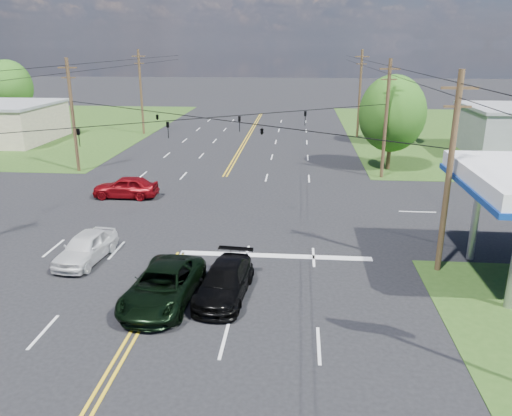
# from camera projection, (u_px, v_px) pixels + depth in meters

# --- Properties ---
(ground) EXTENTS (280.00, 280.00, 0.00)m
(ground) POSITION_uv_depth(u_px,v_px,m) (208.00, 206.00, 33.98)
(ground) COLOR black
(ground) RESTS_ON ground
(stop_bar) EXTENTS (10.00, 0.50, 0.02)m
(stop_bar) POSITION_uv_depth(u_px,v_px,m) (275.00, 256.00, 26.00)
(stop_bar) COLOR silver
(stop_bar) RESTS_ON ground
(pole_se) EXTENTS (1.60, 0.28, 9.50)m
(pole_se) POSITION_uv_depth(u_px,v_px,m) (449.00, 172.00, 22.87)
(pole_se) COLOR #44351C
(pole_se) RESTS_ON ground
(pole_nw) EXTENTS (1.60, 0.28, 9.50)m
(pole_nw) POSITION_uv_depth(u_px,v_px,m) (73.00, 114.00, 42.03)
(pole_nw) COLOR #44351C
(pole_nw) RESTS_ON ground
(pole_ne) EXTENTS (1.60, 0.28, 9.50)m
(pole_ne) POSITION_uv_depth(u_px,v_px,m) (386.00, 118.00, 39.91)
(pole_ne) COLOR #44351C
(pole_ne) RESTS_ON ground
(pole_left_far) EXTENTS (1.60, 0.28, 10.00)m
(pole_left_far) POSITION_uv_depth(u_px,v_px,m) (141.00, 91.00, 59.93)
(pole_left_far) COLOR #44351C
(pole_left_far) RESTS_ON ground
(pole_right_far) EXTENTS (1.60, 0.28, 10.00)m
(pole_right_far) POSITION_uv_depth(u_px,v_px,m) (360.00, 93.00, 57.81)
(pole_right_far) COLOR #44351C
(pole_right_far) RESTS_ON ground
(span_wire_signals) EXTENTS (26.00, 18.00, 1.13)m
(span_wire_signals) POSITION_uv_depth(u_px,v_px,m) (205.00, 118.00, 32.11)
(span_wire_signals) COLOR black
(span_wire_signals) RESTS_ON ground
(power_lines) EXTENTS (26.04, 100.00, 0.64)m
(power_lines) POSITION_uv_depth(u_px,v_px,m) (197.00, 78.00, 29.40)
(power_lines) COLOR black
(power_lines) RESTS_ON ground
(tree_right_a) EXTENTS (5.70, 5.70, 8.18)m
(tree_right_a) POSITION_uv_depth(u_px,v_px,m) (392.00, 114.00, 42.68)
(tree_right_a) COLOR #44351C
(tree_right_a) RESTS_ON ground
(tree_right_b) EXTENTS (4.94, 4.94, 7.09)m
(tree_right_b) POSITION_uv_depth(u_px,v_px,m) (396.00, 105.00, 54.04)
(tree_right_b) COLOR #44351C
(tree_right_b) RESTS_ON ground
(tree_far_l) EXTENTS (6.08, 6.08, 8.72)m
(tree_far_l) POSITION_uv_depth(u_px,v_px,m) (9.00, 87.00, 65.26)
(tree_far_l) COLOR #44351C
(tree_far_l) RESTS_ON ground
(pickup_dkgreen) EXTENTS (2.96, 5.73, 1.54)m
(pickup_dkgreen) POSITION_uv_depth(u_px,v_px,m) (163.00, 286.00, 21.12)
(pickup_dkgreen) COLOR black
(pickup_dkgreen) RESTS_ON ground
(suv_black) EXTENTS (2.41, 5.05, 1.42)m
(suv_black) POSITION_uv_depth(u_px,v_px,m) (225.00, 282.00, 21.62)
(suv_black) COLOR black
(suv_black) RESTS_ON ground
(pickup_white) EXTENTS (2.21, 4.54, 1.49)m
(pickup_white) POSITION_uv_depth(u_px,v_px,m) (86.00, 247.00, 25.21)
(pickup_white) COLOR silver
(pickup_white) RESTS_ON ground
(sedan_red) EXTENTS (4.64, 1.91, 1.57)m
(sedan_red) POSITION_uv_depth(u_px,v_px,m) (126.00, 187.00, 35.74)
(sedan_red) COLOR maroon
(sedan_red) RESTS_ON ground
(polesign_ne) EXTENTS (2.09, 0.26, 7.60)m
(polesign_ne) POSITION_uv_depth(u_px,v_px,m) (393.00, 100.00, 43.51)
(polesign_ne) COLOR #A5A5AA
(polesign_ne) RESTS_ON ground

